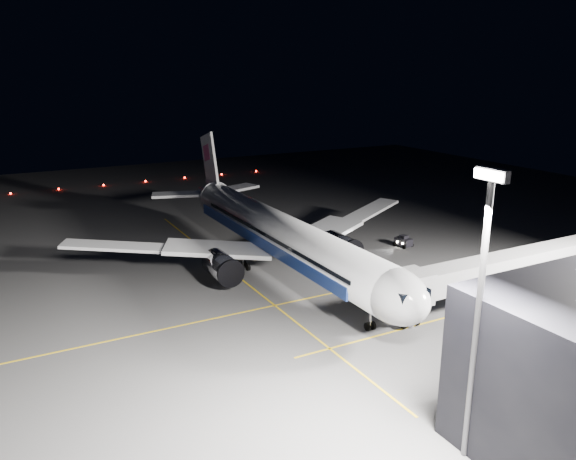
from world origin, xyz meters
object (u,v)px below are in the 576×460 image
(baggage_tug, at_px, (403,241))
(safety_cone_b, at_px, (373,269))
(floodlight_mast_south, at_px, (480,294))
(jet_bridge, at_px, (506,266))
(safety_cone_c, at_px, (348,246))
(airliner, at_px, (277,233))
(safety_cone_a, at_px, (282,250))
(service_truck, at_px, (469,398))

(baggage_tug, xyz_separation_m, safety_cone_b, (6.82, -10.81, -0.51))
(floodlight_mast_south, distance_m, safety_cone_b, 39.96)
(floodlight_mast_south, distance_m, baggage_tug, 50.82)
(floodlight_mast_south, height_order, baggage_tug, floodlight_mast_south)
(jet_bridge, xyz_separation_m, safety_cone_b, (-16.00, -6.87, -4.24))
(floodlight_mast_south, relative_size, safety_cone_c, 31.21)
(airliner, bearing_deg, safety_cone_a, 147.24)
(airliner, bearing_deg, service_truck, -3.19)
(safety_cone_c, bearing_deg, safety_cone_a, -106.74)
(airliner, distance_m, safety_cone_a, 8.87)
(floodlight_mast_south, bearing_deg, safety_cone_a, 168.04)
(airliner, height_order, safety_cone_a, airliner)
(floodlight_mast_south, relative_size, service_truck, 3.70)
(airliner, xyz_separation_m, safety_cone_c, (-3.21, 14.00, -4.83))
(jet_bridge, height_order, baggage_tug, jet_bridge)
(safety_cone_a, height_order, safety_cone_b, safety_cone_b)
(floodlight_mast_south, bearing_deg, baggage_tug, 145.54)
(airliner, distance_m, floodlight_mast_south, 42.13)
(airliner, height_order, safety_cone_c, airliner)
(floodlight_mast_south, height_order, safety_cone_b, floodlight_mast_south)
(jet_bridge, bearing_deg, floodlight_mast_south, -53.21)
(jet_bridge, bearing_deg, safety_cone_b, -156.77)
(baggage_tug, distance_m, safety_cone_b, 12.79)
(service_truck, xyz_separation_m, safety_cone_c, (-40.77, 16.09, -1.12))
(baggage_tug, height_order, safety_cone_b, baggage_tug)
(jet_bridge, relative_size, baggage_tug, 12.12)
(airliner, xyz_separation_m, jet_bridge, (23.08, 18.06, -0.58))
(jet_bridge, xyz_separation_m, safety_cone_c, (-26.29, -4.06, -4.25))
(airliner, relative_size, safety_cone_a, 116.16)
(safety_cone_a, relative_size, safety_cone_c, 0.80)
(airliner, bearing_deg, jet_bridge, 38.04)
(floodlight_mast_south, height_order, safety_cone_c, floodlight_mast_south)
(airliner, xyz_separation_m, baggage_tug, (0.26, 21.99, -4.31))
(safety_cone_c, bearing_deg, airliner, -77.09)
(floodlight_mast_south, relative_size, safety_cone_b, 30.22)
(floodlight_mast_south, height_order, safety_cone_a, floodlight_mast_south)
(safety_cone_c, bearing_deg, baggage_tug, 66.55)
(safety_cone_b, bearing_deg, safety_cone_a, -151.60)
(floodlight_mast_south, distance_m, service_truck, 12.13)
(safety_cone_a, distance_m, safety_cone_c, 10.44)
(jet_bridge, distance_m, safety_cone_a, 32.78)
(baggage_tug, height_order, safety_cone_a, baggage_tug)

